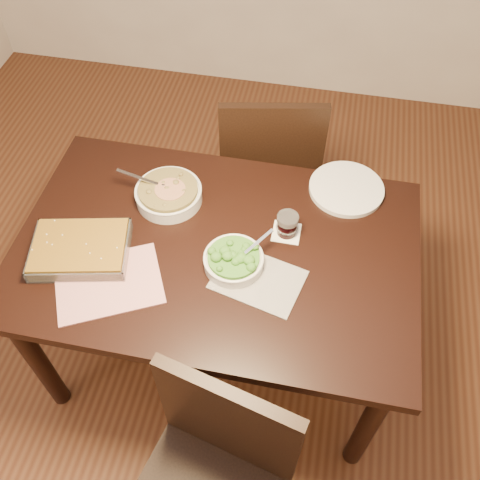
% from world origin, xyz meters
% --- Properties ---
extents(ground, '(4.00, 4.00, 0.00)m').
position_xyz_m(ground, '(0.00, 0.00, 0.00)').
color(ground, '#472314').
rests_on(ground, ground).
extents(table, '(1.40, 0.90, 0.75)m').
position_xyz_m(table, '(0.00, 0.00, 0.65)').
color(table, black).
rests_on(table, ground).
extents(magazine_a, '(0.42, 0.38, 0.01)m').
position_xyz_m(magazine_a, '(-0.31, -0.22, 0.75)').
color(magazine_a, '#B9344F').
rests_on(magazine_a, table).
extents(magazine_b, '(0.33, 0.27, 0.01)m').
position_xyz_m(magazine_b, '(0.17, -0.11, 0.75)').
color(magazine_b, '#2B2A33').
rests_on(magazine_b, table).
extents(coaster, '(0.10, 0.10, 0.00)m').
position_xyz_m(coaster, '(0.23, 0.11, 0.75)').
color(coaster, white).
rests_on(coaster, table).
extents(stew_bowl, '(0.28, 0.25, 0.09)m').
position_xyz_m(stew_bowl, '(-0.22, 0.18, 0.78)').
color(stew_bowl, silver).
rests_on(stew_bowl, table).
extents(broccoli_bowl, '(0.20, 0.20, 0.08)m').
position_xyz_m(broccoli_bowl, '(0.08, -0.06, 0.78)').
color(broccoli_bowl, silver).
rests_on(broccoli_bowl, table).
extents(baking_dish, '(0.37, 0.30, 0.06)m').
position_xyz_m(baking_dish, '(-0.44, -0.12, 0.78)').
color(baking_dish, silver).
rests_on(baking_dish, table).
extents(wine_tumbler, '(0.08, 0.08, 0.09)m').
position_xyz_m(wine_tumbler, '(0.23, 0.11, 0.80)').
color(wine_tumbler, black).
rests_on(wine_tumbler, coaster).
extents(dinner_plate, '(0.28, 0.28, 0.02)m').
position_xyz_m(dinner_plate, '(0.42, 0.36, 0.76)').
color(dinner_plate, silver).
rests_on(dinner_plate, table).
extents(chair_near, '(0.52, 0.52, 0.93)m').
position_xyz_m(chair_near, '(0.14, -0.68, 0.52)').
color(chair_near, black).
rests_on(chair_near, ground).
extents(chair_far, '(0.51, 0.51, 0.93)m').
position_xyz_m(chair_far, '(0.09, 0.69, 0.52)').
color(chair_far, black).
rests_on(chair_far, ground).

